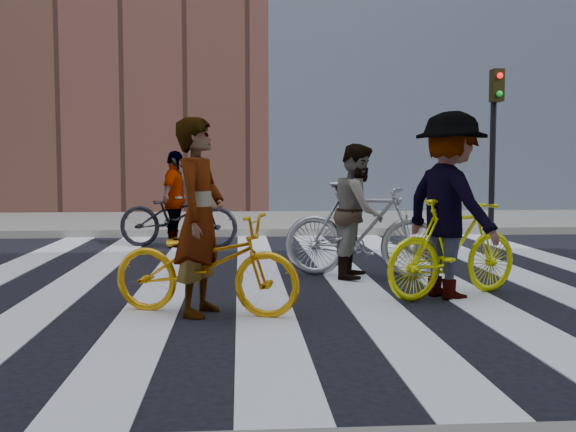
{
  "coord_description": "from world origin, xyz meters",
  "views": [
    {
      "loc": [
        -0.79,
        -8.13,
        1.41
      ],
      "look_at": [
        -0.18,
        0.3,
        0.77
      ],
      "focal_mm": 42.0,
      "sensor_mm": 36.0,
      "label": 1
    }
  ],
  "objects": [
    {
      "name": "sidewalk_far",
      "position": [
        0.0,
        7.5,
        0.07
      ],
      "size": [
        100.0,
        5.0,
        0.15
      ],
      "primitive_type": "cube",
      "color": "gray",
      "rests_on": "ground"
    },
    {
      "name": "bike_yellow_right",
      "position": [
        1.48,
        -1.17,
        0.53
      ],
      "size": [
        1.8,
        1.18,
        1.06
      ],
      "primitive_type": "imported",
      "rotation": [
        0.0,
        0.0,
        2.0
      ],
      "color": "#F6FB0D",
      "rests_on": "ground"
    },
    {
      "name": "bike_yellow_left",
      "position": [
        -1.11,
        -1.81,
        0.48
      ],
      "size": [
        1.93,
        1.17,
        0.96
      ],
      "primitive_type": "imported",
      "rotation": [
        0.0,
        0.0,
        1.25
      ],
      "color": "#FCAA0E",
      "rests_on": "ground"
    },
    {
      "name": "rider_rear",
      "position": [
        -1.88,
        3.4,
        0.82
      ],
      "size": [
        0.61,
        1.03,
        1.65
      ],
      "primitive_type": "imported",
      "rotation": [
        0.0,
        0.0,
        1.35
      ],
      "color": "slate",
      "rests_on": "ground"
    },
    {
      "name": "rider_right",
      "position": [
        1.43,
        -1.17,
        0.98
      ],
      "size": [
        1.19,
        1.46,
        1.97
      ],
      "primitive_type": "imported",
      "rotation": [
        0.0,
        0.0,
        2.0
      ],
      "color": "slate",
      "rests_on": "ground"
    },
    {
      "name": "rider_mid",
      "position": [
        0.69,
        0.14,
        0.83
      ],
      "size": [
        0.86,
        0.97,
        1.67
      ],
      "primitive_type": "imported",
      "rotation": [
        0.0,
        0.0,
        1.24
      ],
      "color": "slate",
      "rests_on": "ground"
    },
    {
      "name": "ground",
      "position": [
        0.0,
        0.0,
        0.0
      ],
      "size": [
        100.0,
        100.0,
        0.0
      ],
      "primitive_type": "plane",
      "color": "black",
      "rests_on": "ground"
    },
    {
      "name": "bike_dark_rear",
      "position": [
        -1.83,
        3.4,
        0.54
      ],
      "size": [
        2.18,
        1.17,
        1.09
      ],
      "primitive_type": "imported",
      "rotation": [
        0.0,
        0.0,
        1.35
      ],
      "color": "black",
      "rests_on": "ground"
    },
    {
      "name": "bike_silver_mid",
      "position": [
        0.74,
        0.14,
        0.6
      ],
      "size": [
        2.07,
        1.17,
        1.2
      ],
      "primitive_type": "imported",
      "rotation": [
        0.0,
        0.0,
        1.24
      ],
      "color": "#ADAFB8",
      "rests_on": "ground"
    },
    {
      "name": "zebra_crosswalk",
      "position": [
        0.0,
        0.0,
        0.01
      ],
      "size": [
        8.25,
        10.0,
        0.01
      ],
      "color": "silver",
      "rests_on": "ground"
    },
    {
      "name": "traffic_signal",
      "position": [
        4.4,
        5.32,
        2.28
      ],
      "size": [
        0.22,
        0.42,
        3.33
      ],
      "color": "black",
      "rests_on": "ground"
    },
    {
      "name": "rider_left",
      "position": [
        -1.16,
        -1.81,
        0.93
      ],
      "size": [
        0.63,
        0.78,
        1.85
      ],
      "primitive_type": "imported",
      "rotation": [
        0.0,
        0.0,
        1.25
      ],
      "color": "slate",
      "rests_on": "ground"
    }
  ]
}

